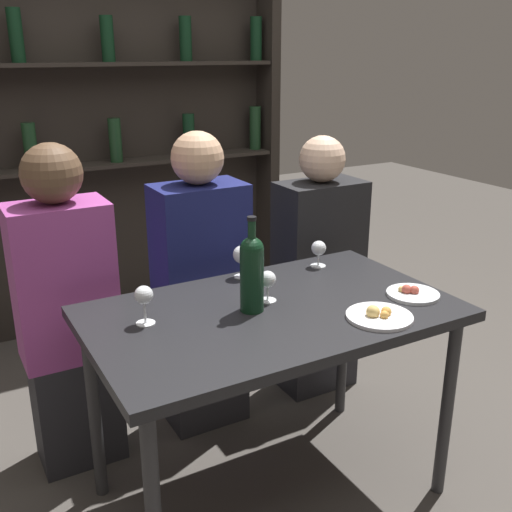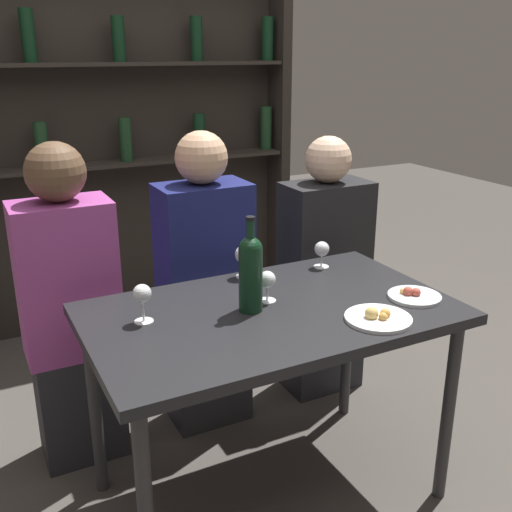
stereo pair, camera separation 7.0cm
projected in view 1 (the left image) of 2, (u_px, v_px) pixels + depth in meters
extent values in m
plane|color=#47423D|center=(270.00, 491.00, 2.20)|extent=(10.00, 10.00, 0.00)
cube|color=black|center=(272.00, 313.00, 1.97)|extent=(1.20, 0.71, 0.04)
cylinder|color=#2D2D30|center=(447.00, 408.00, 2.09)|extent=(0.04, 0.04, 0.70)
cylinder|color=#2D2D30|center=(94.00, 410.00, 2.08)|extent=(0.04, 0.04, 0.70)
cylinder|color=#2D2D30|center=(343.00, 340.00, 2.58)|extent=(0.04, 0.04, 0.70)
cube|color=#28231E|center=(109.00, 140.00, 3.30)|extent=(1.91, 0.02, 2.13)
cube|color=#28231E|center=(268.00, 131.00, 3.66)|extent=(0.06, 0.18, 2.13)
cube|color=#28231E|center=(117.00, 163.00, 3.25)|extent=(1.83, 0.18, 0.02)
cylinder|color=#19381E|center=(30.00, 146.00, 3.01)|extent=(0.07, 0.07, 0.23)
cylinder|color=#19381E|center=(116.00, 140.00, 3.21)|extent=(0.07, 0.07, 0.23)
cylinder|color=black|center=(189.00, 135.00, 3.41)|extent=(0.07, 0.07, 0.23)
cylinder|color=#19381E|center=(255.00, 128.00, 3.61)|extent=(0.07, 0.07, 0.26)
cube|color=#28231E|center=(109.00, 64.00, 3.08)|extent=(1.83, 0.18, 0.02)
cylinder|color=black|center=(16.00, 35.00, 2.84)|extent=(0.07, 0.07, 0.25)
cylinder|color=black|center=(107.00, 39.00, 3.04)|extent=(0.07, 0.07, 0.22)
cylinder|color=black|center=(185.00, 39.00, 3.25)|extent=(0.07, 0.07, 0.23)
cylinder|color=black|center=(256.00, 39.00, 3.44)|extent=(0.07, 0.07, 0.24)
cylinder|color=black|center=(252.00, 280.00, 1.91)|extent=(0.08, 0.08, 0.21)
sphere|color=black|center=(252.00, 249.00, 1.88)|extent=(0.08, 0.08, 0.08)
cylinder|color=black|center=(252.00, 235.00, 1.86)|extent=(0.03, 0.03, 0.09)
cylinder|color=black|center=(252.00, 218.00, 1.85)|extent=(0.03, 0.03, 0.01)
cylinder|color=silver|center=(242.00, 277.00, 2.23)|extent=(0.06, 0.06, 0.00)
cylinder|color=silver|center=(242.00, 268.00, 2.22)|extent=(0.01, 0.01, 0.07)
sphere|color=silver|center=(242.00, 255.00, 2.20)|extent=(0.07, 0.07, 0.07)
cylinder|color=silver|center=(268.00, 300.00, 2.02)|extent=(0.06, 0.06, 0.00)
cylinder|color=silver|center=(268.00, 292.00, 2.01)|extent=(0.01, 0.01, 0.06)
sphere|color=silver|center=(268.00, 279.00, 1.99)|extent=(0.06, 0.06, 0.06)
cylinder|color=silver|center=(146.00, 323.00, 1.85)|extent=(0.06, 0.06, 0.00)
cylinder|color=silver|center=(145.00, 311.00, 1.84)|extent=(0.01, 0.01, 0.08)
sphere|color=silver|center=(144.00, 295.00, 1.82)|extent=(0.06, 0.06, 0.06)
cylinder|color=silver|center=(318.00, 266.00, 2.34)|extent=(0.06, 0.06, 0.00)
cylinder|color=silver|center=(318.00, 259.00, 2.33)|extent=(0.01, 0.01, 0.06)
sphere|color=silver|center=(319.00, 248.00, 2.32)|extent=(0.06, 0.06, 0.06)
cylinder|color=silver|center=(413.00, 294.00, 2.06)|extent=(0.18, 0.18, 0.01)
sphere|color=#B74C3D|center=(414.00, 290.00, 2.05)|extent=(0.03, 0.03, 0.03)
sphere|color=#C67038|center=(414.00, 291.00, 2.05)|extent=(0.03, 0.03, 0.03)
sphere|color=#B74C3D|center=(407.00, 290.00, 2.06)|extent=(0.03, 0.03, 0.03)
sphere|color=#E5BC66|center=(402.00, 289.00, 2.07)|extent=(0.02, 0.02, 0.02)
cylinder|color=white|center=(379.00, 317.00, 1.89)|extent=(0.21, 0.21, 0.01)
sphere|color=gold|center=(384.00, 315.00, 1.86)|extent=(0.03, 0.03, 0.03)
sphere|color=#E5BC66|center=(373.00, 312.00, 1.88)|extent=(0.04, 0.04, 0.04)
sphere|color=gold|center=(386.00, 312.00, 1.89)|extent=(0.03, 0.03, 0.03)
cube|color=#26262B|center=(78.00, 406.00, 2.32)|extent=(0.31, 0.22, 0.45)
cube|color=#9E3F8C|center=(64.00, 282.00, 2.16)|extent=(0.35, 0.22, 0.58)
sphere|color=brown|center=(51.00, 173.00, 2.03)|extent=(0.21, 0.21, 0.21)
cube|color=#26262B|center=(204.00, 371.00, 2.58)|extent=(0.32, 0.22, 0.45)
cube|color=navy|center=(201.00, 257.00, 2.40)|extent=(0.36, 0.22, 0.59)
sphere|color=tan|center=(197.00, 158.00, 2.27)|extent=(0.20, 0.20, 0.20)
cube|color=#26262B|center=(316.00, 341.00, 2.85)|extent=(0.35, 0.22, 0.45)
cube|color=black|center=(319.00, 241.00, 2.68)|extent=(0.38, 0.22, 0.54)
sphere|color=beige|center=(322.00, 159.00, 2.56)|extent=(0.20, 0.20, 0.20)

